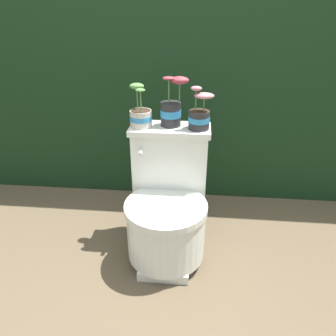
{
  "coord_description": "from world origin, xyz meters",
  "views": [
    {
      "loc": [
        0.23,
        -1.41,
        1.29
      ],
      "look_at": [
        0.08,
        0.09,
        0.51
      ],
      "focal_mm": 35.0,
      "sensor_mm": 36.0,
      "label": 1
    }
  ],
  "objects_px": {
    "potted_plant_midleft": "(172,109)",
    "potted_plant_middle": "(199,116)",
    "toilet": "(167,208)",
    "potted_plant_left": "(141,115)"
  },
  "relations": [
    {
      "from": "potted_plant_midleft",
      "to": "potted_plant_middle",
      "type": "bearing_deg",
      "value": -14.34
    },
    {
      "from": "toilet",
      "to": "potted_plant_middle",
      "type": "height_order",
      "value": "potted_plant_middle"
    },
    {
      "from": "potted_plant_middle",
      "to": "potted_plant_midleft",
      "type": "bearing_deg",
      "value": 165.66
    },
    {
      "from": "potted_plant_left",
      "to": "potted_plant_midleft",
      "type": "height_order",
      "value": "potted_plant_midleft"
    },
    {
      "from": "potted_plant_left",
      "to": "toilet",
      "type": "bearing_deg",
      "value": -43.51
    },
    {
      "from": "potted_plant_midleft",
      "to": "potted_plant_middle",
      "type": "distance_m",
      "value": 0.15
    },
    {
      "from": "potted_plant_middle",
      "to": "potted_plant_left",
      "type": "bearing_deg",
      "value": 178.94
    },
    {
      "from": "potted_plant_left",
      "to": "potted_plant_midleft",
      "type": "bearing_deg",
      "value": 11.24
    },
    {
      "from": "toilet",
      "to": "potted_plant_left",
      "type": "distance_m",
      "value": 0.51
    },
    {
      "from": "toilet",
      "to": "potted_plant_middle",
      "type": "bearing_deg",
      "value": 42.68
    }
  ]
}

